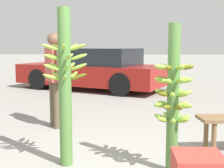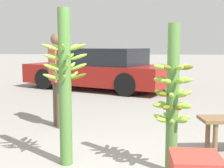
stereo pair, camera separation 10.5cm
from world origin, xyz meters
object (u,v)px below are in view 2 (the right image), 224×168
object	(u,v)px
banana_stalk_center	(173,97)
parked_car	(98,69)
vendor_person	(58,72)
banana_stalk_left	(65,84)

from	to	relation	value
banana_stalk_center	parked_car	world-z (taller)	banana_stalk_center
banana_stalk_center	vendor_person	xyz separation A→B (m)	(-1.65, 1.73, 0.10)
vendor_person	banana_stalk_left	bearing A→B (deg)	-12.60
banana_stalk_center	vendor_person	distance (m)	2.40
banana_stalk_left	banana_stalk_center	xyz separation A→B (m)	(1.16, -0.13, -0.11)
banana_stalk_left	parked_car	world-z (taller)	banana_stalk_left
vendor_person	parked_car	distance (m)	4.39
banana_stalk_left	vendor_person	size ratio (longest dim) A/B	1.14
banana_stalk_center	vendor_person	size ratio (longest dim) A/B	1.02
vendor_person	banana_stalk_center	bearing A→B (deg)	13.88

